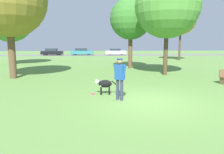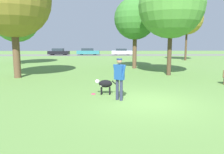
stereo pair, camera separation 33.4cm
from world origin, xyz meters
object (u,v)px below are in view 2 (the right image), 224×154
dog (105,84)px  tree_mid_center (135,19)px  tree_far_right (187,19)px  person (119,76)px  parked_car_black (59,52)px  tree_far_left (16,20)px  parked_car_white (122,52)px  tree_near_right (171,5)px  frisbee (93,94)px  parked_car_teal (88,52)px

dog → tree_mid_center: 11.74m
tree_far_right → person: bearing=-116.7°
dog → parked_car_black: (-9.15, 33.99, 0.16)m
tree_far_right → tree_far_left: tree_far_right is taller
tree_far_left → parked_car_black: bearing=88.2°
parked_car_white → parked_car_black: bearing=-179.3°
tree_near_right → tree_far_right: bearing=65.3°
person → tree_near_right: bearing=104.4°
tree_near_right → parked_car_black: tree_near_right is taller
frisbee → parked_car_white: parked_car_white is taller
parked_car_white → tree_near_right: bearing=-85.9°
person → dog: 1.34m
tree_far_left → tree_far_right: bearing=13.3°
person → parked_car_white: person is taller
parked_car_black → tree_mid_center: bearing=-60.7°
person → tree_far_left: tree_far_left is taller
tree_near_right → dog: bearing=-128.4°
dog → tree_near_right: size_ratio=0.13×
tree_far_left → frisbee: bearing=-58.4°
tree_far_left → tree_mid_center: tree_far_left is taller
frisbee → parked_car_teal: 34.17m
tree_near_right → parked_car_black: bearing=116.5°
dog → frisbee: bearing=-1.2°
parked_car_teal → tree_far_right: bearing=-43.1°
dog → tree_far_right: size_ratio=0.13×
tree_far_right → parked_car_black: (-20.36, 13.99, -4.94)m
parked_car_black → parked_car_white: parked_car_black is taller
frisbee → parked_car_white: 34.03m
person → parked_car_teal: person is taller
person → frisbee: person is taller
tree_near_right → parked_car_white: 28.19m
parked_car_teal → parked_car_white: size_ratio=1.10×
tree_far_right → parked_car_teal: bearing=135.8°
tree_far_left → parked_car_black: tree_far_left is taller
tree_near_right → tree_mid_center: bearing=112.9°
tree_far_right → parked_car_black: 25.19m
frisbee → parked_car_black: bearing=104.3°
tree_near_right → tree_mid_center: size_ratio=1.13×
person → parked_car_white: 35.03m
frisbee → tree_far_right: bearing=59.5°
person → parked_car_teal: 35.38m
person → tree_near_right: tree_near_right is taller
dog → parked_car_white: 34.02m
tree_far_right → tree_near_right: (-6.43, -13.96, -0.56)m
frisbee → parked_car_black: (-8.62, 33.94, 0.64)m
tree_mid_center → parked_car_black: (-11.99, 23.35, -3.93)m
frisbee → tree_far_left: bearing=121.6°
dog → parked_car_teal: parked_car_teal is taller
person → tree_mid_center: bearing=124.0°
frisbee → tree_mid_center: (3.36, 10.58, 4.57)m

